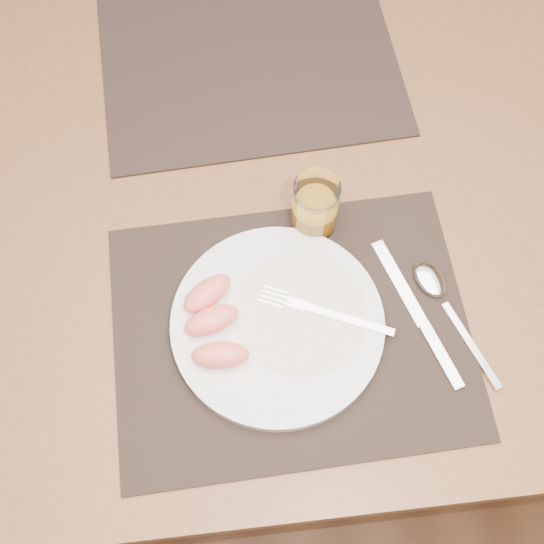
{
  "coord_description": "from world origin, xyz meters",
  "views": [
    {
      "loc": [
        -0.07,
        -0.51,
        1.57
      ],
      "look_at": [
        -0.03,
        -0.14,
        0.77
      ],
      "focal_mm": 45.0,
      "sensor_mm": 36.0,
      "label": 1
    }
  ],
  "objects_px": {
    "placemat_near": "(291,330)",
    "knife": "(423,325)",
    "placemat_far": "(250,63)",
    "spoon": "(436,288)",
    "juice_glass": "(315,208)",
    "fork": "(315,309)",
    "table": "(279,213)",
    "plate": "(277,324)"
  },
  "relations": [
    {
      "from": "fork",
      "to": "juice_glass",
      "type": "height_order",
      "value": "juice_glass"
    },
    {
      "from": "placemat_near",
      "to": "spoon",
      "type": "xyz_separation_m",
      "value": [
        0.19,
        0.03,
        0.01
      ]
    },
    {
      "from": "juice_glass",
      "to": "knife",
      "type": "bearing_deg",
      "value": -53.78
    },
    {
      "from": "spoon",
      "to": "plate",
      "type": "bearing_deg",
      "value": -172.68
    },
    {
      "from": "plate",
      "to": "knife",
      "type": "distance_m",
      "value": 0.19
    },
    {
      "from": "placemat_far",
      "to": "spoon",
      "type": "bearing_deg",
      "value": -63.4
    },
    {
      "from": "placemat_near",
      "to": "juice_glass",
      "type": "relative_size",
      "value": 4.9
    },
    {
      "from": "knife",
      "to": "placemat_far",
      "type": "bearing_deg",
      "value": 111.47
    },
    {
      "from": "placemat_near",
      "to": "fork",
      "type": "height_order",
      "value": "fork"
    },
    {
      "from": "placemat_near",
      "to": "plate",
      "type": "xyz_separation_m",
      "value": [
        -0.02,
        0.01,
        0.01
      ]
    },
    {
      "from": "spoon",
      "to": "knife",
      "type": "bearing_deg",
      "value": -118.32
    },
    {
      "from": "placemat_near",
      "to": "placemat_far",
      "type": "bearing_deg",
      "value": 91.39
    },
    {
      "from": "fork",
      "to": "knife",
      "type": "height_order",
      "value": "fork"
    },
    {
      "from": "placemat_near",
      "to": "fork",
      "type": "distance_m",
      "value": 0.04
    },
    {
      "from": "placemat_far",
      "to": "juice_glass",
      "type": "xyz_separation_m",
      "value": [
        0.06,
        -0.29,
        0.04
      ]
    },
    {
      "from": "table",
      "to": "spoon",
      "type": "height_order",
      "value": "spoon"
    },
    {
      "from": "juice_glass",
      "to": "spoon",
      "type": "bearing_deg",
      "value": -38.73
    },
    {
      "from": "placemat_far",
      "to": "fork",
      "type": "bearing_deg",
      "value": -84.38
    },
    {
      "from": "knife",
      "to": "spoon",
      "type": "bearing_deg",
      "value": 61.68
    },
    {
      "from": "fork",
      "to": "placemat_near",
      "type": "bearing_deg",
      "value": -151.06
    },
    {
      "from": "placemat_near",
      "to": "plate",
      "type": "distance_m",
      "value": 0.02
    },
    {
      "from": "placemat_near",
      "to": "placemat_far",
      "type": "relative_size",
      "value": 1.0
    },
    {
      "from": "table",
      "to": "spoon",
      "type": "distance_m",
      "value": 0.28
    },
    {
      "from": "placemat_near",
      "to": "knife",
      "type": "bearing_deg",
      "value": -4.53
    },
    {
      "from": "table",
      "to": "placemat_far",
      "type": "xyz_separation_m",
      "value": [
        -0.02,
        0.22,
        0.09
      ]
    },
    {
      "from": "placemat_far",
      "to": "fork",
      "type": "xyz_separation_m",
      "value": [
        0.04,
        -0.42,
        0.02
      ]
    },
    {
      "from": "fork",
      "to": "knife",
      "type": "bearing_deg",
      "value": -12.55
    },
    {
      "from": "knife",
      "to": "juice_glass",
      "type": "xyz_separation_m",
      "value": [
        -0.12,
        0.16,
        0.04
      ]
    },
    {
      "from": "knife",
      "to": "juice_glass",
      "type": "bearing_deg",
      "value": 126.22
    },
    {
      "from": "placemat_far",
      "to": "spoon",
      "type": "distance_m",
      "value": 0.45
    },
    {
      "from": "plate",
      "to": "juice_glass",
      "type": "relative_size",
      "value": 2.94
    },
    {
      "from": "plate",
      "to": "fork",
      "type": "distance_m",
      "value": 0.05
    },
    {
      "from": "fork",
      "to": "knife",
      "type": "relative_size",
      "value": 0.77
    },
    {
      "from": "knife",
      "to": "spoon",
      "type": "xyz_separation_m",
      "value": [
        0.03,
        0.05,
        0.0
      ]
    },
    {
      "from": "table",
      "to": "placemat_near",
      "type": "bearing_deg",
      "value": -92.54
    },
    {
      "from": "placemat_near",
      "to": "juice_glass",
      "type": "height_order",
      "value": "juice_glass"
    },
    {
      "from": "placemat_near",
      "to": "spoon",
      "type": "relative_size",
      "value": 2.41
    },
    {
      "from": "knife",
      "to": "spoon",
      "type": "height_order",
      "value": "spoon"
    },
    {
      "from": "spoon",
      "to": "juice_glass",
      "type": "xyz_separation_m",
      "value": [
        -0.14,
        0.12,
        0.04
      ]
    },
    {
      "from": "spoon",
      "to": "table",
      "type": "bearing_deg",
      "value": 134.48
    },
    {
      "from": "plate",
      "to": "knife",
      "type": "bearing_deg",
      "value": -6.14
    },
    {
      "from": "plate",
      "to": "fork",
      "type": "relative_size",
      "value": 1.63
    }
  ]
}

